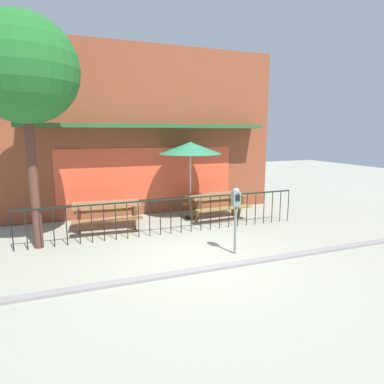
{
  "coord_description": "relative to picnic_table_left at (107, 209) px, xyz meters",
  "views": [
    {
      "loc": [
        -2.42,
        -6.09,
        2.69
      ],
      "look_at": [
        0.75,
        2.37,
        1.03
      ],
      "focal_mm": 30.38,
      "sensor_mm": 36.0,
      "label": 1
    }
  ],
  "objects": [
    {
      "name": "patio_fence_front",
      "position": [
        1.56,
        -0.96,
        0.05
      ],
      "size": [
        7.54,
        0.04,
        0.97
      ],
      "color": "black",
      "rests_on": "ground"
    },
    {
      "name": "pub_storefront",
      "position": [
        1.56,
        1.67,
        2.09
      ],
      "size": [
        8.95,
        1.26,
        5.43
      ],
      "color": "#502328",
      "rests_on": "ground"
    },
    {
      "name": "street_tree",
      "position": [
        -1.68,
        -0.87,
        3.4
      ],
      "size": [
        2.35,
        2.35,
        5.22
      ],
      "color": "#532F25",
      "rests_on": "ground"
    },
    {
      "name": "picnic_table_right",
      "position": [
        3.36,
        0.1,
        0.0
      ],
      "size": [
        1.86,
        1.45,
        0.79
      ],
      "color": "brown",
      "rests_on": "ground"
    },
    {
      "name": "picnic_table_left",
      "position": [
        0.0,
        0.0,
        0.0
      ],
      "size": [
        1.89,
        1.49,
        0.79
      ],
      "color": "#955C3E",
      "rests_on": "ground"
    },
    {
      "name": "patio_umbrella",
      "position": [
        2.61,
        0.38,
        1.6
      ],
      "size": [
        1.93,
        1.93,
        2.4
      ],
      "color": "black",
      "rests_on": "ground"
    },
    {
      "name": "curb_edge",
      "position": [
        1.56,
        -3.46,
        -0.61
      ],
      "size": [
        12.53,
        0.2,
        0.11
      ],
      "primitive_type": "cube",
      "color": "gray",
      "rests_on": "ground"
    },
    {
      "name": "parking_meter_near",
      "position": [
        2.48,
        -2.85,
        0.55
      ],
      "size": [
        0.18,
        0.17,
        1.5
      ],
      "color": "slate",
      "rests_on": "ground"
    },
    {
      "name": "ground",
      "position": [
        1.56,
        -2.93,
        -0.61
      ],
      "size": [
        40.0,
        40.0,
        0.0
      ],
      "primitive_type": "plane",
      "color": "gray"
    }
  ]
}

